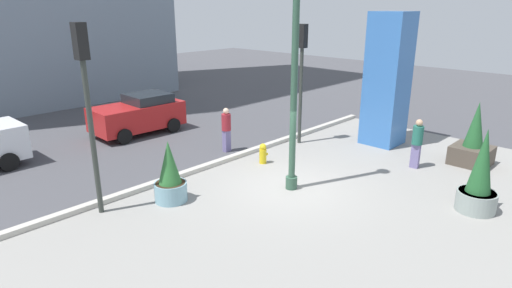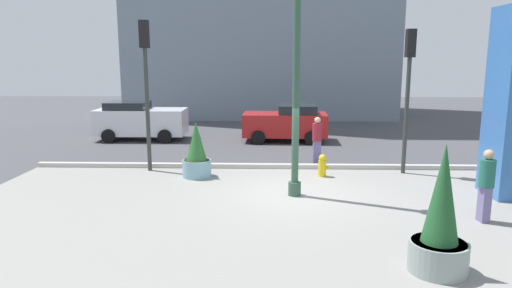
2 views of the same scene
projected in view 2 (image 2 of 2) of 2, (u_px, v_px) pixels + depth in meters
ground_plane at (288, 163)px, 17.09m from camera, size 60.00×60.00×0.00m
plaza_pavement at (297, 218)px, 11.20m from camera, size 18.00×10.00×0.02m
curb_strip at (289, 166)px, 16.21m from camera, size 18.00×0.24×0.16m
lamp_post at (296, 67)px, 12.36m from camera, size 0.44×0.44×7.41m
potted_plant_near_right at (440, 223)px, 8.21m from camera, size 1.06×1.06×2.39m
potted_plant_by_pillar at (196, 154)px, 14.94m from camera, size 0.95×0.95×1.84m
fire_hydrant at (322, 166)px, 15.05m from camera, size 0.36×0.26×0.75m
traffic_light_corner at (408, 78)px, 14.98m from camera, size 0.28×0.42×4.78m
traffic_light_far_side at (146, 72)px, 15.31m from camera, size 0.28×0.42×5.08m
car_far_lane at (140, 120)px, 21.86m from camera, size 4.22×2.14×1.82m
car_passing_lane at (286, 123)px, 21.47m from camera, size 3.93×2.19×1.71m
pedestrian_crossing at (486, 182)px, 10.75m from camera, size 0.39×0.39×1.76m
pedestrian_on_sidewalk at (317, 138)px, 16.84m from camera, size 0.38×0.38×1.73m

